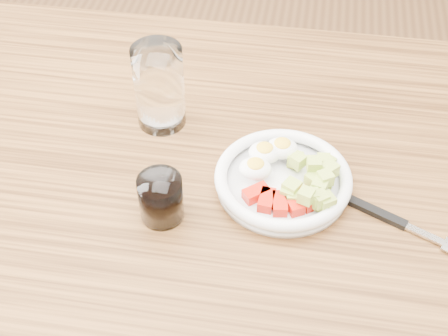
# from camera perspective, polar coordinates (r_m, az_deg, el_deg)

# --- Properties ---
(dining_table) EXTENTS (1.50, 0.90, 0.77)m
(dining_table) POSITION_cam_1_polar(r_m,az_deg,el_deg) (1.02, 0.47, -5.59)
(dining_table) COLOR brown
(dining_table) RESTS_ON ground
(bowl) EXTENTS (0.21, 0.21, 0.05)m
(bowl) POSITION_cam_1_polar(r_m,az_deg,el_deg) (0.94, 5.52, -0.93)
(bowl) COLOR white
(bowl) RESTS_ON dining_table
(fork) EXTENTS (0.20, 0.10, 0.01)m
(fork) POSITION_cam_1_polar(r_m,az_deg,el_deg) (0.93, 15.10, -4.56)
(fork) COLOR black
(fork) RESTS_ON dining_table
(water_glass) EXTENTS (0.08, 0.08, 0.14)m
(water_glass) POSITION_cam_1_polar(r_m,az_deg,el_deg) (1.01, -5.94, 7.39)
(water_glass) COLOR white
(water_glass) RESTS_ON dining_table
(coffee_glass) EXTENTS (0.06, 0.06, 0.07)m
(coffee_glass) POSITION_cam_1_polar(r_m,az_deg,el_deg) (0.89, -5.79, -2.77)
(coffee_glass) COLOR white
(coffee_glass) RESTS_ON dining_table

